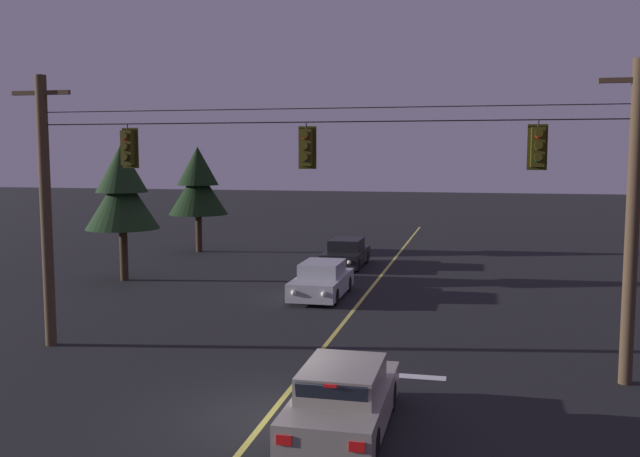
# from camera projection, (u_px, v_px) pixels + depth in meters

# --- Properties ---
(ground_plane) EXTENTS (180.00, 180.00, 0.00)m
(ground_plane) POSITION_uv_depth(u_px,v_px,m) (269.00, 416.00, 14.96)
(ground_plane) COLOR black
(lane_centre_stripe) EXTENTS (0.14, 60.00, 0.01)m
(lane_centre_stripe) POSITION_uv_depth(u_px,v_px,m) (351.00, 313.00, 24.64)
(lane_centre_stripe) COLOR #D1C64C
(lane_centre_stripe) RESTS_ON ground
(stop_bar_paint) EXTENTS (3.40, 0.36, 0.01)m
(stop_bar_paint) POSITION_uv_depth(u_px,v_px,m) (379.00, 374.00, 17.82)
(stop_bar_paint) COLOR silver
(stop_bar_paint) RESTS_ON ground
(signal_span_assembly) EXTENTS (17.57, 0.32, 7.82)m
(signal_span_assembly) POSITION_uv_depth(u_px,v_px,m) (312.00, 212.00, 18.39)
(signal_span_assembly) COLOR #423021
(signal_span_assembly) RESTS_ON ground
(traffic_light_leftmost) EXTENTS (0.48, 0.41, 1.22)m
(traffic_light_leftmost) POSITION_uv_depth(u_px,v_px,m) (128.00, 148.00, 19.34)
(traffic_light_leftmost) COLOR black
(traffic_light_left_inner) EXTENTS (0.48, 0.41, 1.22)m
(traffic_light_left_inner) POSITION_uv_depth(u_px,v_px,m) (306.00, 147.00, 18.22)
(traffic_light_left_inner) COLOR black
(traffic_light_centre) EXTENTS (0.48, 0.41, 1.22)m
(traffic_light_centre) POSITION_uv_depth(u_px,v_px,m) (538.00, 147.00, 16.95)
(traffic_light_centre) COLOR black
(car_waiting_near_lane) EXTENTS (1.80, 4.33, 1.39)m
(car_waiting_near_lane) POSITION_uv_depth(u_px,v_px,m) (343.00, 399.00, 14.14)
(car_waiting_near_lane) COLOR gray
(car_waiting_near_lane) RESTS_ON ground
(car_oncoming_lead) EXTENTS (1.80, 4.42, 1.39)m
(car_oncoming_lead) POSITION_uv_depth(u_px,v_px,m) (322.00, 281.00, 27.39)
(car_oncoming_lead) COLOR #A5A5AD
(car_oncoming_lead) RESTS_ON ground
(car_oncoming_trailing) EXTENTS (1.80, 4.42, 1.39)m
(car_oncoming_trailing) POSITION_uv_depth(u_px,v_px,m) (346.00, 254.00, 34.80)
(car_oncoming_trailing) COLOR black
(car_oncoming_trailing) RESTS_ON ground
(tree_verge_near) EXTENTS (3.24, 3.24, 6.03)m
(tree_verge_near) POSITION_uv_depth(u_px,v_px,m) (122.00, 191.00, 30.68)
(tree_verge_near) COLOR #332316
(tree_verge_near) RESTS_ON ground
(tree_verge_far) EXTENTS (3.36, 3.36, 6.02)m
(tree_verge_far) POSITION_uv_depth(u_px,v_px,m) (198.00, 184.00, 39.77)
(tree_verge_far) COLOR #332316
(tree_verge_far) RESTS_ON ground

